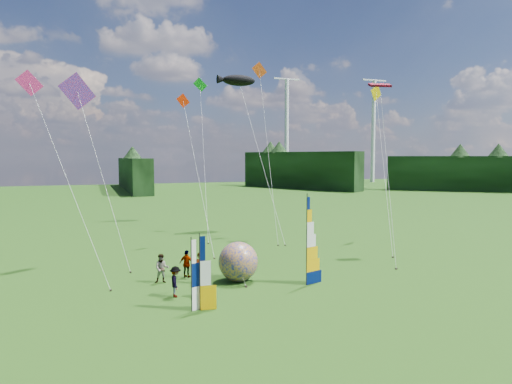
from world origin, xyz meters
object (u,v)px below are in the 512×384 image
object	(u,v)px
spectator_b	(162,268)
spectator_d	(187,264)
side_banner_left	(200,273)
spectator_c	(176,282)
feather_banner_main	(307,241)
spectator_a	(201,268)
kite_whale	(259,144)
camp_chair	(201,289)
bol_inflatable	(238,262)
side_banner_far	(191,276)

from	to	relation	value
spectator_b	spectator_d	world-z (taller)	spectator_b
side_banner_left	spectator_c	world-z (taller)	side_banner_left
side_banner_left	spectator_b	distance (m)	5.76
feather_banner_main	spectator_a	world-z (taller)	feather_banner_main
side_banner_left	kite_whale	world-z (taller)	kite_whale
side_banner_left	camp_chair	size ratio (longest dim) A/B	3.88
bol_inflatable	spectator_a	bearing A→B (deg)	173.09
spectator_d	kite_whale	world-z (taller)	kite_whale
camp_chair	kite_whale	size ratio (longest dim) A/B	0.05
spectator_c	feather_banner_main	bearing A→B (deg)	-86.53
bol_inflatable	camp_chair	size ratio (longest dim) A/B	2.53
side_banner_far	spectator_b	distance (m)	5.70
side_banner_far	kite_whale	distance (m)	23.58
side_banner_far	kite_whale	size ratio (longest dim) A/B	0.20
side_banner_left	spectator_c	bearing A→B (deg)	113.86
bol_inflatable	side_banner_left	bearing A→B (deg)	-127.92
spectator_b	spectator_c	size ratio (longest dim) A/B	1.06
spectator_c	camp_chair	distance (m)	1.45
feather_banner_main	kite_whale	distance (m)	18.94
feather_banner_main	side_banner_far	size ratio (longest dim) A/B	1.48
feather_banner_main	kite_whale	size ratio (longest dim) A/B	0.30
side_banner_left	spectator_a	xyz separation A→B (m)	(1.14, 4.65, -0.91)
spectator_a	kite_whale	bearing A→B (deg)	53.68
feather_banner_main	side_banner_far	bearing A→B (deg)	179.33
bol_inflatable	camp_chair	world-z (taller)	bol_inflatable
camp_chair	feather_banner_main	bearing A→B (deg)	-11.06
bol_inflatable	spectator_d	distance (m)	3.35
bol_inflatable	kite_whale	world-z (taller)	kite_whale
spectator_d	feather_banner_main	bearing A→B (deg)	-172.66
spectator_b	spectator_c	bearing A→B (deg)	-72.75
spectator_a	kite_whale	xyz separation A→B (m)	(9.42, 14.99, 7.84)
spectator_c	spectator_d	size ratio (longest dim) A/B	0.96
spectator_b	camp_chair	xyz separation A→B (m)	(1.50, -3.69, -0.40)
spectator_c	side_banner_left	bearing A→B (deg)	-157.31
feather_banner_main	bol_inflatable	world-z (taller)	feather_banner_main
spectator_d	camp_chair	size ratio (longest dim) A/B	1.82
spectator_b	feather_banner_main	bearing A→B (deg)	-11.60
spectator_a	spectator_b	size ratio (longest dim) A/B	1.06
bol_inflatable	spectator_c	distance (m)	4.52
feather_banner_main	side_banner_far	distance (m)	7.63
spectator_a	spectator_c	xyz separation A→B (m)	(-1.87, -2.07, -0.10)
side_banner_far	spectator_c	xyz separation A→B (m)	(-0.31, 2.59, -0.93)
feather_banner_main	camp_chair	size ratio (longest dim) A/B	5.49
feather_banner_main	spectator_d	distance (m)	7.66
feather_banner_main	bol_inflatable	distance (m)	4.36
feather_banner_main	spectator_c	bearing A→B (deg)	159.56
spectator_d	side_banner_far	bearing A→B (deg)	121.36
feather_banner_main	spectator_b	bearing A→B (deg)	139.21
bol_inflatable	camp_chair	bearing A→B (deg)	-139.55
spectator_a	spectator_d	size ratio (longest dim) A/B	1.08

